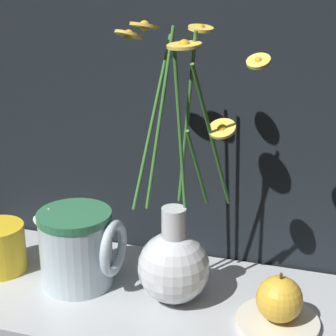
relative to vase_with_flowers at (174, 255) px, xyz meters
The scene contains 6 objects.
ground_plane 0.09m from the vase_with_flowers, behind, with size 6.00×6.00×0.00m, color black.
shelf 0.08m from the vase_with_flowers, behind, with size 0.72×0.28×0.01m.
vase_with_flowers is the anchor object (origin of this frame).
ceramic_pitcher 0.16m from the vase_with_flowers, behind, with size 0.14×0.11×0.13m.
saucer_plate 0.17m from the vase_with_flowers, ahead, with size 0.12×0.12×0.01m.
orange_fruit 0.16m from the vase_with_flowers, ahead, with size 0.06×0.06×0.07m.
Camera 1 is at (0.22, -0.70, 0.49)m, focal length 60.00 mm.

